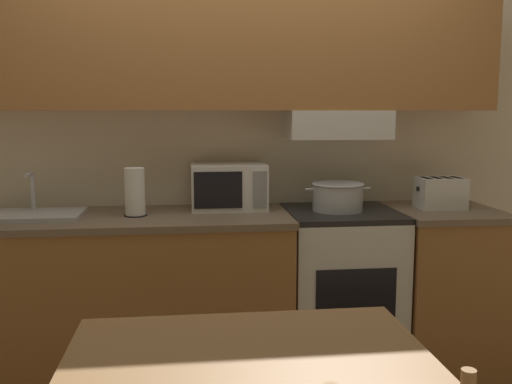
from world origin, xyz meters
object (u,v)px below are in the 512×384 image
(sink_basin, at_px, (27,214))
(paper_towel_roll, at_px, (135,192))
(stove_range, at_px, (340,289))
(microwave, at_px, (229,186))
(cooking_pot, at_px, (338,196))
(toaster, at_px, (440,193))

(sink_basin, height_order, paper_towel_roll, paper_towel_roll)
(stove_range, distance_m, microwave, 0.87)
(microwave, bearing_deg, sink_basin, -172.22)
(cooking_pot, bearing_deg, toaster, 0.77)
(microwave, bearing_deg, toaster, -6.16)
(stove_range, bearing_deg, cooking_pot, -170.24)
(paper_towel_roll, bearing_deg, sink_basin, 178.21)
(cooking_pot, xyz_separation_m, toaster, (0.60, 0.01, 0.01))
(toaster, height_order, paper_towel_roll, paper_towel_roll)
(microwave, xyz_separation_m, paper_towel_roll, (-0.51, -0.16, -0.00))
(stove_range, bearing_deg, paper_towel_roll, -178.49)
(microwave, relative_size, sink_basin, 0.75)
(cooking_pot, relative_size, microwave, 0.88)
(microwave, distance_m, toaster, 1.21)
(stove_range, relative_size, microwave, 2.17)
(stove_range, bearing_deg, toaster, 0.36)
(toaster, relative_size, sink_basin, 0.48)
(stove_range, xyz_separation_m, cooking_pot, (-0.03, -0.00, 0.54))
(stove_range, relative_size, cooking_pot, 2.48)
(microwave, distance_m, sink_basin, 1.08)
(microwave, distance_m, paper_towel_roll, 0.53)
(microwave, bearing_deg, paper_towel_roll, -162.21)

